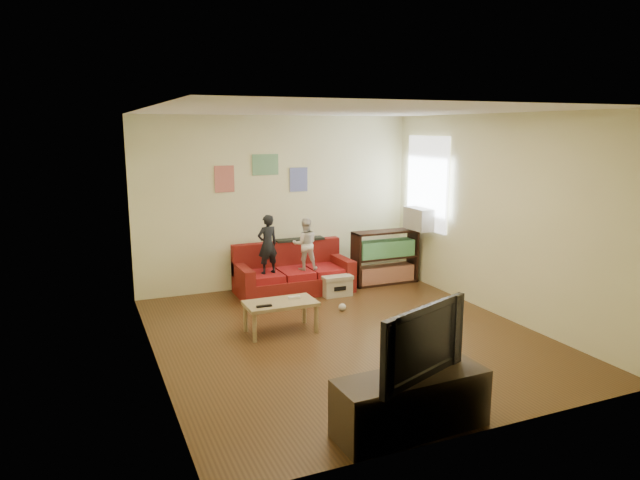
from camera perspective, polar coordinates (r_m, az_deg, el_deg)
name	(u,v)px	position (r m, az deg, el deg)	size (l,w,h in m)	color
room_shell	(346,227)	(6.77, 2.67, 1.29)	(4.52, 5.02, 2.72)	#54361A
sofa	(293,275)	(8.89, -2.75, -3.51)	(1.77, 0.81, 0.78)	maroon
child_a	(268,244)	(8.47, -5.27, -0.43)	(0.32, 0.21, 0.89)	black
child_b	(305,244)	(8.68, -1.49, -0.41)	(0.39, 0.30, 0.80)	silver
coffee_table	(281,306)	(7.12, -3.97, -6.60)	(0.88, 0.48, 0.40)	tan
remote	(264,306)	(6.92, -5.62, -6.59)	(0.19, 0.05, 0.02)	black
game_controller	(294,297)	(7.21, -2.60, -5.76)	(0.15, 0.04, 0.03)	white
bookshelf	(385,260)	(9.36, 6.50, -2.00)	(1.09, 0.33, 0.88)	black
window	(427,184)	(9.25, 10.68, 5.57)	(0.04, 1.08, 1.48)	white
ac_unit	(420,219)	(9.26, 9.94, 2.11)	(0.28, 0.55, 0.35)	#B7B2A3
artwork_left	(224,179)	(8.77, -9.54, 6.04)	(0.30, 0.01, 0.40)	#D87266
artwork_center	(265,165)	(8.93, -5.49, 7.51)	(0.42, 0.01, 0.32)	#72B27F
artwork_right	(299,180)	(9.13, -2.15, 6.06)	(0.30, 0.01, 0.38)	#727FCC
file_box	(335,285)	(8.71, 1.55, -4.49)	(0.46, 0.35, 0.32)	beige
tv_stand	(411,403)	(5.01, 9.09, -15.80)	(1.33, 0.44, 0.50)	#392B1D
television	(413,340)	(4.78, 9.30, -9.81)	(1.08, 0.14, 0.62)	black
tissue	(342,307)	(8.00, 2.24, -6.73)	(0.11, 0.11, 0.11)	silver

